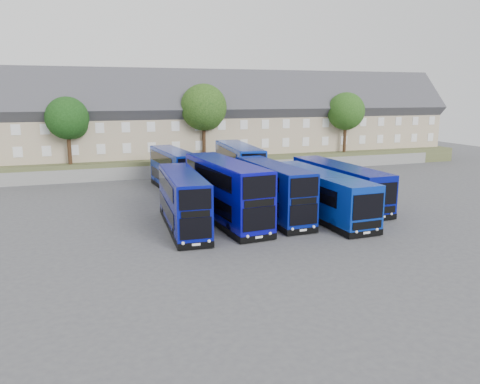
# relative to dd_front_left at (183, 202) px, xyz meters

# --- Properties ---
(ground) EXTENTS (120.00, 120.00, 0.00)m
(ground) POSITION_rel_dd_front_left_xyz_m (5.91, -1.67, -2.05)
(ground) COLOR #45464A
(ground) RESTS_ON ground
(retaining_wall) EXTENTS (70.00, 0.40, 1.50)m
(retaining_wall) POSITION_rel_dd_front_left_xyz_m (5.91, 22.33, -1.30)
(retaining_wall) COLOR slate
(retaining_wall) RESTS_ON ground
(earth_bank) EXTENTS (80.00, 20.00, 2.00)m
(earth_bank) POSITION_rel_dd_front_left_xyz_m (5.91, 32.33, -1.05)
(earth_bank) COLOR #4E552F
(earth_bank) RESTS_ON ground
(terrace_row) EXTENTS (66.00, 10.40, 11.20)m
(terrace_row) POSITION_rel_dd_front_left_xyz_m (11.91, 28.33, 4.54)
(terrace_row) COLOR tan
(terrace_row) RESTS_ON earth_bank
(dd_front_left) EXTENTS (3.04, 10.65, 4.18)m
(dd_front_left) POSITION_rel_dd_front_left_xyz_m (0.00, 0.00, 0.00)
(dd_front_left) COLOR #070D88
(dd_front_left) RESTS_ON ground
(dd_front_mid) EXTENTS (3.73, 12.19, 4.78)m
(dd_front_mid) POSITION_rel_dd_front_left_xyz_m (3.60, 0.89, 0.30)
(dd_front_mid) COLOR #09089A
(dd_front_mid) RESTS_ON ground
(dd_front_right) EXTENTS (2.74, 11.00, 4.35)m
(dd_front_right) POSITION_rel_dd_front_left_xyz_m (7.57, 0.91, 0.08)
(dd_front_right) COLOR navy
(dd_front_right) RESTS_ON ground
(dd_rear_left) EXTENTS (3.29, 10.82, 4.24)m
(dd_rear_left) POSITION_rel_dd_front_left_xyz_m (2.07, 14.05, 0.03)
(dd_rear_left) COLOR navy
(dd_rear_left) RESTS_ON ground
(dd_rear_right) EXTENTS (3.63, 11.85, 4.64)m
(dd_rear_right) POSITION_rel_dd_front_left_xyz_m (8.80, 12.93, 0.23)
(dd_rear_right) COLOR #08299A
(dd_rear_right) RESTS_ON ground
(coach_east_a) EXTENTS (3.21, 13.46, 3.66)m
(coach_east_a) POSITION_rel_dd_front_left_xyz_m (11.40, 0.10, -0.26)
(coach_east_a) COLOR #082CA2
(coach_east_a) RESTS_ON ground
(coach_east_b) EXTENTS (2.97, 13.26, 3.61)m
(coach_east_b) POSITION_rel_dd_front_left_xyz_m (15.17, 3.33, -0.28)
(coach_east_b) COLOR #070E82
(coach_east_b) RESTS_ON ground
(tree_west) EXTENTS (4.80, 4.80, 7.65)m
(tree_west) POSITION_rel_dd_front_left_xyz_m (-7.95, 23.43, 5.00)
(tree_west) COLOR #382314
(tree_west) RESTS_ON earth_bank
(tree_mid) EXTENTS (5.76, 5.76, 9.18)m
(tree_mid) POSITION_rel_dd_front_left_xyz_m (8.05, 23.93, 6.01)
(tree_mid) COLOR #382314
(tree_mid) RESTS_ON earth_bank
(tree_east) EXTENTS (5.12, 5.12, 8.16)m
(tree_east) POSITION_rel_dd_front_left_xyz_m (28.05, 23.43, 5.34)
(tree_east) COLOR #382314
(tree_east) RESTS_ON earth_bank
(tree_far) EXTENTS (5.44, 5.44, 8.67)m
(tree_far) POSITION_rel_dd_front_left_xyz_m (34.05, 30.43, 5.68)
(tree_far) COLOR #382314
(tree_far) RESTS_ON earth_bank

